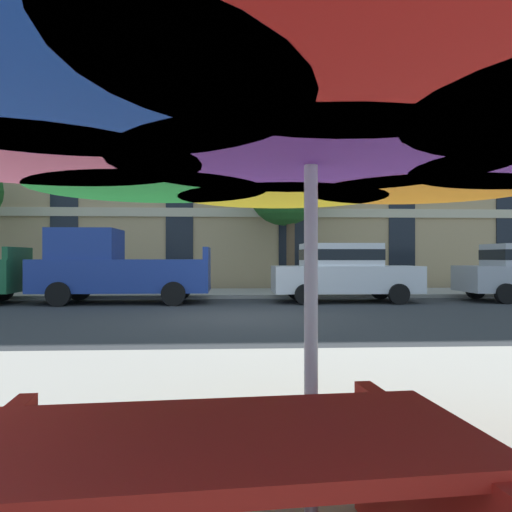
% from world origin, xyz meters
% --- Properties ---
extents(ground_plane, '(120.00, 120.00, 0.00)m').
position_xyz_m(ground_plane, '(0.00, 0.00, 0.00)').
color(ground_plane, '#2D3033').
extents(sidewalk_far, '(56.00, 3.60, 0.12)m').
position_xyz_m(sidewalk_far, '(0.00, 6.80, 0.06)').
color(sidewalk_far, '#9E998E').
rests_on(sidewalk_far, ground).
extents(apartment_building, '(46.03, 12.08, 19.20)m').
position_xyz_m(apartment_building, '(0.00, 14.99, 9.60)').
color(apartment_building, tan).
rests_on(apartment_building, ground).
extents(pickup_blue, '(5.10, 2.12, 2.20)m').
position_xyz_m(pickup_blue, '(-3.66, 3.70, 1.03)').
color(pickup_blue, navy).
rests_on(pickup_blue, ground).
extents(sedan_white, '(4.40, 1.98, 1.78)m').
position_xyz_m(sedan_white, '(3.20, 3.70, 0.95)').
color(sedan_white, silver).
rests_on(sedan_white, ground).
extents(street_tree_middle, '(2.77, 2.77, 5.32)m').
position_xyz_m(street_tree_middle, '(1.80, 7.07, 4.02)').
color(street_tree_middle, brown).
rests_on(street_tree_middle, ground).
extents(patio_umbrella, '(3.75, 3.75, 2.36)m').
position_xyz_m(patio_umbrella, '(0.09, -9.00, 2.02)').
color(patio_umbrella, silver).
rests_on(patio_umbrella, ground).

